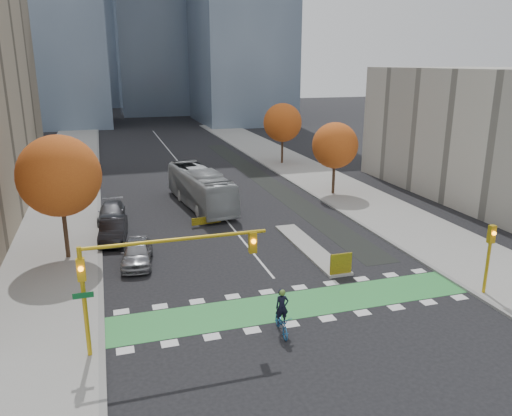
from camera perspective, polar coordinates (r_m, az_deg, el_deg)
ground at (r=26.18m, az=5.75°, el=-12.36°), size 300.00×300.00×0.00m
sidewalk_west at (r=43.14m, az=-22.10°, el=-1.68°), size 7.00×120.00×0.15m
sidewalk_east at (r=48.54m, az=11.39°, el=1.15°), size 7.00×120.00×0.15m
curb_west at (r=42.93m, az=-17.46°, el=-1.30°), size 0.30×120.00×0.16m
curb_east at (r=47.01m, az=7.62°, el=0.83°), size 0.30×120.00×0.16m
bike_crossing at (r=27.40m, az=4.52°, el=-10.93°), size 20.00×3.00×0.01m
centre_line at (r=63.01m, az=-8.43°, el=4.71°), size 0.15×70.00×0.01m
bike_lane_paint at (r=55.16m, az=0.94°, el=3.22°), size 2.50×50.00×0.01m
median_island at (r=35.11m, az=6.13°, el=-4.53°), size 1.60×10.00×0.16m
hazard_board at (r=30.82m, az=9.68°, el=-6.28°), size 1.40×0.12×1.30m
building_east at (r=52.20m, az=27.19°, el=7.37°), size 14.00×30.00×12.00m
tree_west at (r=33.91m, az=-21.56°, el=3.42°), size 5.20×5.20×8.22m
tree_east_near at (r=48.60m, az=9.02°, el=7.07°), size 4.40×4.40×7.08m
tree_east_far at (r=63.34m, az=3.06°, el=9.72°), size 4.80×4.80×7.65m
traffic_signal_west at (r=22.28m, az=-12.69°, el=-6.51°), size 8.53×0.56×5.20m
traffic_signal_east at (r=30.10m, az=25.13°, el=-4.28°), size 0.35×0.43×4.10m
cyclist at (r=24.39m, az=2.97°, el=-12.55°), size 0.82×2.02×2.29m
bus at (r=45.05m, az=-6.37°, el=2.31°), size 4.26×12.36×3.37m
parked_car_a at (r=33.01m, az=-13.44°, el=-4.97°), size 2.46×4.84×1.58m
parked_car_b at (r=37.68m, az=-16.00°, el=-2.41°), size 2.31×5.18×1.65m
parked_car_c at (r=42.49m, az=-16.19°, el=-0.46°), size 2.47×5.13×1.44m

